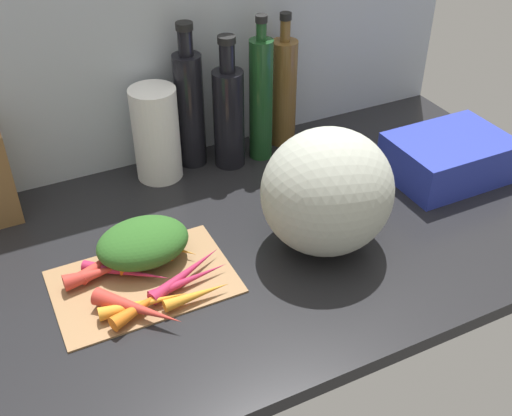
{
  "coord_description": "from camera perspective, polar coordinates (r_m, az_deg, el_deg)",
  "views": [
    {
      "loc": [
        -33.01,
        -92.72,
        80.7
      ],
      "look_at": [
        9.79,
        -5.83,
        10.62
      ],
      "focal_mm": 43.76,
      "sensor_mm": 36.0,
      "label": 1
    }
  ],
  "objects": [
    {
      "name": "carrot_9",
      "position": [
        1.12,
        -10.74,
        -9.03
      ],
      "size": [
        14.03,
        15.0,
        3.3
      ],
      "primitive_type": "cone",
      "rotation": [
        0.0,
        1.57,
        -0.83
      ],
      "color": "red",
      "rests_on": "cutting_board"
    },
    {
      "name": "carrot_greens_pile",
      "position": [
        1.23,
        -10.3,
        -3.12
      ],
      "size": [
        18.09,
        13.92,
        7.65
      ],
      "primitive_type": "ellipsoid",
      "color": "#2D6023",
      "rests_on": "cutting_board"
    },
    {
      "name": "bottle_0",
      "position": [
        1.47,
        -6.08,
        9.19
      ],
      "size": [
        6.73,
        6.73,
        34.85
      ],
      "color": "black",
      "rests_on": "ground_plane"
    },
    {
      "name": "paper_towel_roll",
      "position": [
        1.45,
        -9.1,
        6.7
      ],
      "size": [
        10.66,
        10.66,
        22.18
      ],
      "primitive_type": "cylinder",
      "color": "white",
      "rests_on": "ground_plane"
    },
    {
      "name": "carrot_0",
      "position": [
        1.24,
        -13.06,
        -4.4
      ],
      "size": [
        14.88,
        9.68,
        2.78
      ],
      "primitive_type": "cone",
      "rotation": [
        0.0,
        1.57,
        0.49
      ],
      "color": "red",
      "rests_on": "cutting_board"
    },
    {
      "name": "carrot_3",
      "position": [
        1.25,
        -8.02,
        -3.53
      ],
      "size": [
        9.88,
        10.85,
        2.1
      ],
      "primitive_type": "cone",
      "rotation": [
        0.0,
        1.57,
        -0.85
      ],
      "color": "orange",
      "rests_on": "cutting_board"
    },
    {
      "name": "dish_rack",
      "position": [
        1.53,
        17.17,
        4.44
      ],
      "size": [
        26.72,
        19.54,
        10.02
      ],
      "primitive_type": "cube",
      "color": "#2838AD",
      "rests_on": "ground_plane"
    },
    {
      "name": "carrot_10",
      "position": [
        1.21,
        -14.42,
        -5.82
      ],
      "size": [
        12.08,
        3.31,
        3.2
      ],
      "primitive_type": "cone",
      "rotation": [
        0.0,
        1.57,
        0.01
      ],
      "color": "red",
      "rests_on": "cutting_board"
    },
    {
      "name": "carrot_2",
      "position": [
        1.21,
        -9.87,
        -5.07
      ],
      "size": [
        10.77,
        5.1,
        2.85
      ],
      "primitive_type": "cone",
      "rotation": [
        0.0,
        1.57,
        -0.22
      ],
      "color": "orange",
      "rests_on": "cutting_board"
    },
    {
      "name": "winter_squash",
      "position": [
        1.21,
        6.52,
        1.48
      ],
      "size": [
        26.21,
        24.92,
        25.29
      ],
      "primitive_type": "ellipsoid",
      "color": "#B2B7A8",
      "rests_on": "ground_plane"
    },
    {
      "name": "carrot_12",
      "position": [
        1.17,
        -6.11,
        -6.54
      ],
      "size": [
        16.41,
        4.27,
        2.17
      ],
      "primitive_type": "cone",
      "rotation": [
        0.0,
        1.57,
        0.13
      ],
      "color": "#B2264C",
      "rests_on": "cutting_board"
    },
    {
      "name": "carrot_5",
      "position": [
        1.14,
        -5.39,
        -7.9
      ],
      "size": [
        12.75,
        2.68,
        2.32
      ],
      "primitive_type": "cone",
      "rotation": [
        0.0,
        1.57,
        0.03
      ],
      "color": "orange",
      "rests_on": "cutting_board"
    },
    {
      "name": "bottle_1",
      "position": [
        1.47,
        -2.51,
        8.53
      ],
      "size": [
        7.35,
        7.35,
        32.08
      ],
      "color": "black",
      "rests_on": "ground_plane"
    },
    {
      "name": "cutting_board",
      "position": [
        1.21,
        -10.26,
        -6.59
      ],
      "size": [
        33.51,
        22.36,
        0.8
      ],
      "primitive_type": "cube",
      "color": "#997047",
      "rests_on": "ground_plane"
    },
    {
      "name": "carrot_7",
      "position": [
        1.19,
        -6.39,
        -5.91
      ],
      "size": [
        17.28,
        10.02,
        2.46
      ],
      "primitive_type": "cone",
      "rotation": [
        0.0,
        1.57,
        0.45
      ],
      "color": "#B2264C",
      "rests_on": "cutting_board"
    },
    {
      "name": "carrot_8",
      "position": [
        1.14,
        -10.18,
        -8.59
      ],
      "size": [
        16.32,
        4.25,
        2.51
      ],
      "primitive_type": "cone",
      "rotation": [
        0.0,
        1.57,
        -0.11
      ],
      "color": "orange",
      "rests_on": "cutting_board"
    },
    {
      "name": "carrot_11",
      "position": [
        1.22,
        -9.68,
        -4.63
      ],
      "size": [
        12.43,
        4.66,
        3.53
      ],
      "primitive_type": "cone",
      "rotation": [
        0.0,
        1.57,
        -0.09
      ],
      "color": "orange",
      "rests_on": "cutting_board"
    },
    {
      "name": "carrot_4",
      "position": [
        1.21,
        -11.74,
        -5.76
      ],
      "size": [
        15.13,
        12.59,
        2.23
      ],
      "primitive_type": "cone",
      "rotation": [
        0.0,
        1.57,
        -0.67
      ],
      "color": "#B2264C",
      "rests_on": "cutting_board"
    },
    {
      "name": "wall_back",
      "position": [
        1.44,
        -11.71,
        14.62
      ],
      "size": [
        170.0,
        3.0,
        60.0
      ],
      "primitive_type": "cube",
      "color": "#ADB7C1",
      "rests_on": "ground_plane"
    },
    {
      "name": "bottle_2",
      "position": [
        1.49,
        0.46,
        9.97
      ],
      "size": [
        5.67,
        5.67,
        35.4
      ],
      "color": "#19421E",
      "rests_on": "ground_plane"
    },
    {
      "name": "carrot_6",
      "position": [
        1.24,
        -10.07,
        -4.07
      ],
      "size": [
        9.14,
        9.35,
        2.95
      ],
      "primitive_type": "cone",
      "rotation": [
        0.0,
        1.57,
        0.81
      ],
      "color": "orange",
      "rests_on": "cutting_board"
    },
    {
      "name": "carrot_1",
      "position": [
        1.13,
        -10.24,
        -8.69
      ],
      "size": [
        13.42,
        7.2,
        2.78
      ],
      "primitive_type": "cone",
      "rotation": [
        0.0,
        1.57,
        0.35
      ],
      "color": "orange",
      "rests_on": "cutting_board"
    },
    {
      "name": "bottle_3",
      "position": [
        1.56,
        2.53,
        10.6
      ],
      "size": [
        6.44,
        6.44,
        33.58
      ],
      "color": "brown",
      "rests_on": "ground_plane"
    },
    {
      "name": "ground_plane",
      "position": [
        1.28,
        -5.1,
        -4.15
      ],
      "size": [
        170.0,
        80.0,
        3.0
      ],
      "primitive_type": "cube",
      "color": "black"
    }
  ]
}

